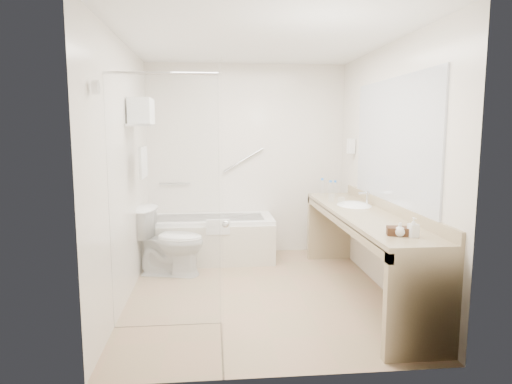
{
  "coord_description": "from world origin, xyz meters",
  "views": [
    {
      "loc": [
        -0.46,
        -4.45,
        1.67
      ],
      "look_at": [
        0.0,
        0.3,
        1.0
      ],
      "focal_mm": 32.0,
      "sensor_mm": 36.0,
      "label": 1
    }
  ],
  "objects": [
    {
      "name": "drinking_glass_near",
      "position": [
        0.9,
        0.2,
        0.9
      ],
      "size": [
        0.08,
        0.08,
        0.09
      ],
      "primitive_type": "cylinder",
      "rotation": [
        0.0,
        0.0,
        0.09
      ],
      "color": "silver",
      "rests_on": "vanity_counter"
    },
    {
      "name": "soap_bottle_b",
      "position": [
        0.96,
        -1.17,
        0.89
      ],
      "size": [
        0.09,
        0.11,
        0.08
      ],
      "primitive_type": "imported",
      "rotation": [
        0.0,
        0.0,
        0.09
      ],
      "color": "white",
      "rests_on": "vanity_counter"
    },
    {
      "name": "vanity_counter",
      "position": [
        1.02,
        -0.15,
        0.64
      ],
      "size": [
        0.55,
        2.7,
        0.95
      ],
      "color": "tan",
      "rests_on": "floor"
    },
    {
      "name": "water_bottle_left",
      "position": [
        0.91,
        1.1,
        0.94
      ],
      "size": [
        0.06,
        0.06,
        0.2
      ],
      "rotation": [
        0.0,
        0.0,
        0.34
      ],
      "color": "silver",
      "rests_on": "vanity_counter"
    },
    {
      "name": "bathtub",
      "position": [
        -0.5,
        1.24,
        0.28
      ],
      "size": [
        1.6,
        0.73,
        0.59
      ],
      "color": "white",
      "rests_on": "floor"
    },
    {
      "name": "water_bottle_right",
      "position": [
        0.96,
        0.87,
        0.94
      ],
      "size": [
        0.06,
        0.06,
        0.2
      ],
      "rotation": [
        0.0,
        0.0,
        -0.21
      ],
      "color": "silver",
      "rests_on": "vanity_counter"
    },
    {
      "name": "wall_left",
      "position": [
        -1.3,
        0.0,
        1.25
      ],
      "size": [
        0.1,
        3.2,
        2.5
      ],
      "primitive_type": "cube",
      "color": "silver",
      "rests_on": "ground"
    },
    {
      "name": "toilet",
      "position": [
        -0.95,
        0.7,
        0.39
      ],
      "size": [
        0.87,
        0.61,
        0.77
      ],
      "primitive_type": "imported",
      "rotation": [
        0.0,
        0.0,
        1.34
      ],
      "color": "white",
      "rests_on": "floor"
    },
    {
      "name": "ceiling",
      "position": [
        0.0,
        0.0,
        2.5
      ],
      "size": [
        2.6,
        3.2,
        0.1
      ],
      "primitive_type": "cube",
      "color": "white",
      "rests_on": "wall_back"
    },
    {
      "name": "wall_front",
      "position": [
        0.0,
        -1.6,
        1.25
      ],
      "size": [
        2.6,
        0.1,
        2.5
      ],
      "primitive_type": "cube",
      "color": "silver",
      "rests_on": "ground"
    },
    {
      "name": "grab_bar_short",
      "position": [
        -0.95,
        1.56,
        0.95
      ],
      "size": [
        0.4,
        0.03,
        0.03
      ],
      "primitive_type": "cylinder",
      "rotation": [
        0.0,
        1.57,
        0.0
      ],
      "color": "silver",
      "rests_on": "wall_back"
    },
    {
      "name": "drinking_glass_far",
      "position": [
        0.86,
        0.47,
        0.89
      ],
      "size": [
        0.08,
        0.08,
        0.08
      ],
      "primitive_type": "cylinder",
      "rotation": [
        0.0,
        0.0,
        0.33
      ],
      "color": "silver",
      "rests_on": "vanity_counter"
    },
    {
      "name": "sink",
      "position": [
        1.05,
        0.25,
        0.82
      ],
      "size": [
        0.4,
        0.52,
        0.14
      ],
      "primitive_type": "ellipsoid",
      "color": "white",
      "rests_on": "vanity_counter"
    },
    {
      "name": "shower_enclosure",
      "position": [
        -0.63,
        -0.93,
        1.07
      ],
      "size": [
        0.96,
        0.91,
        2.11
      ],
      "color": "silver",
      "rests_on": "floor"
    },
    {
      "name": "water_bottle_mid",
      "position": [
        1.03,
        0.93,
        0.94
      ],
      "size": [
        0.06,
        0.06,
        0.19
      ],
      "rotation": [
        0.0,
        0.0,
        0.04
      ],
      "color": "silver",
      "rests_on": "vanity_counter"
    },
    {
      "name": "wall_back",
      "position": [
        0.0,
        1.6,
        1.25
      ],
      "size": [
        2.6,
        0.1,
        2.5
      ],
      "primitive_type": "cube",
      "color": "silver",
      "rests_on": "ground"
    },
    {
      "name": "mirror",
      "position": [
        1.29,
        -0.15,
        1.55
      ],
      "size": [
        0.02,
        2.0,
        1.2
      ],
      "primitive_type": "cube",
      "color": "silver",
      "rests_on": "wall_right"
    },
    {
      "name": "wall_right",
      "position": [
        1.3,
        0.0,
        1.25
      ],
      "size": [
        0.1,
        3.2,
        2.5
      ],
      "primitive_type": "cube",
      "color": "silver",
      "rests_on": "ground"
    },
    {
      "name": "grab_bar_long",
      "position": [
        -0.05,
        1.56,
        1.25
      ],
      "size": [
        0.53,
        0.03,
        0.33
      ],
      "primitive_type": "cylinder",
      "rotation": [
        0.0,
        1.05,
        0.0
      ],
      "color": "silver",
      "rests_on": "wall_back"
    },
    {
      "name": "hairdryer_unit",
      "position": [
        1.25,
        1.05,
        1.45
      ],
      "size": [
        0.08,
        0.1,
        0.18
      ],
      "primitive_type": "cube",
      "color": "white",
      "rests_on": "wall_right"
    },
    {
      "name": "faucet",
      "position": [
        1.2,
        0.25,
        0.93
      ],
      "size": [
        0.03,
        0.03,
        0.14
      ],
      "primitive_type": "cylinder",
      "color": "silver",
      "rests_on": "vanity_counter"
    },
    {
      "name": "floor",
      "position": [
        0.0,
        0.0,
        0.0
      ],
      "size": [
        3.2,
        3.2,
        0.0
      ],
      "primitive_type": "plane",
      "color": "#9F8562",
      "rests_on": "ground"
    },
    {
      "name": "soap_bottle_a",
      "position": [
        1.06,
        -1.2,
        0.88
      ],
      "size": [
        0.08,
        0.16,
        0.07
      ],
      "primitive_type": "imported",
      "rotation": [
        0.0,
        0.0,
        0.12
      ],
      "color": "white",
      "rests_on": "vanity_counter"
    },
    {
      "name": "towel_shelf",
      "position": [
        -1.17,
        0.35,
        1.75
      ],
      "size": [
        0.24,
        0.55,
        0.81
      ],
      "color": "silver",
      "rests_on": "wall_left"
    },
    {
      "name": "amenity_basket",
      "position": [
        0.98,
        -1.13,
        0.88
      ],
      "size": [
        0.21,
        0.17,
        0.06
      ],
      "primitive_type": "cube",
      "rotation": [
        0.0,
        0.0,
        -0.28
      ],
      "color": "#462C19",
      "rests_on": "vanity_counter"
    }
  ]
}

